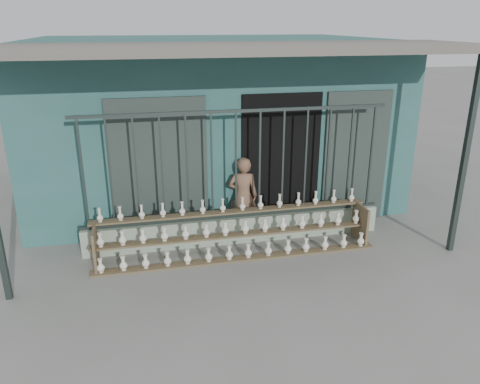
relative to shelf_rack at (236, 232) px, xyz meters
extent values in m
plane|color=slate|center=(0.10, -0.88, -0.36)|extent=(60.00, 60.00, 0.00)
cube|color=#285553|center=(0.10, 3.42, 1.24)|extent=(7.00, 5.00, 3.20)
cube|color=black|center=(1.00, 0.94, 0.84)|extent=(1.40, 0.12, 2.40)
cube|color=#212D29|center=(-1.10, 0.90, 0.84)|extent=(1.60, 0.08, 2.40)
cube|color=#212D29|center=(2.40, 0.90, 0.84)|extent=(1.20, 0.08, 2.40)
cube|color=#59544C|center=(0.10, 0.32, 2.79)|extent=(7.40, 2.00, 0.12)
cube|color=#283330|center=(3.45, -0.63, 1.19)|extent=(0.08, 0.08, 3.10)
cube|color=#94A68E|center=(0.10, 0.42, -0.14)|extent=(5.00, 0.20, 0.45)
cube|color=#283330|center=(-2.25, 0.42, 0.99)|extent=(0.03, 0.03, 1.80)
cube|color=#283330|center=(-1.86, 0.42, 0.99)|extent=(0.03, 0.03, 1.80)
cube|color=#283330|center=(-1.47, 0.42, 0.99)|extent=(0.03, 0.03, 1.80)
cube|color=#283330|center=(-1.08, 0.42, 0.99)|extent=(0.03, 0.03, 1.80)
cube|color=#283330|center=(-0.69, 0.42, 0.99)|extent=(0.03, 0.03, 1.80)
cube|color=#283330|center=(-0.30, 0.42, 0.99)|extent=(0.03, 0.03, 1.80)
cube|color=#283330|center=(0.10, 0.42, 0.99)|extent=(0.03, 0.03, 1.80)
cube|color=#283330|center=(0.49, 0.42, 0.99)|extent=(0.03, 0.03, 1.80)
cube|color=#283330|center=(0.88, 0.42, 0.99)|extent=(0.03, 0.03, 1.80)
cube|color=#283330|center=(1.27, 0.42, 0.99)|extent=(0.03, 0.03, 1.80)
cube|color=#283330|center=(1.66, 0.42, 0.99)|extent=(0.03, 0.03, 1.80)
cube|color=#283330|center=(2.05, 0.42, 0.99)|extent=(0.03, 0.03, 1.80)
cube|color=#283330|center=(2.45, 0.42, 0.99)|extent=(0.03, 0.03, 1.80)
cube|color=#283330|center=(0.10, 0.42, 1.86)|extent=(5.00, 0.04, 0.05)
cube|color=#283330|center=(0.10, 0.42, 0.11)|extent=(5.00, 0.04, 0.05)
cube|color=brown|center=(0.00, -0.23, -0.35)|extent=(4.50, 0.18, 0.03)
cube|color=brown|center=(0.00, 0.02, -0.05)|extent=(4.50, 0.18, 0.03)
cube|color=brown|center=(0.00, 0.27, 0.25)|extent=(4.50, 0.18, 0.03)
cube|color=brown|center=(-2.15, 0.02, -0.04)|extent=(0.04, 0.55, 0.64)
cube|color=brown|center=(2.15, 0.02, -0.04)|extent=(0.04, 0.55, 0.64)
imported|color=brown|center=(0.28, 0.72, 0.33)|extent=(0.56, 0.41, 1.39)
camera|label=1|loc=(-1.38, -6.61, 3.14)|focal=35.00mm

